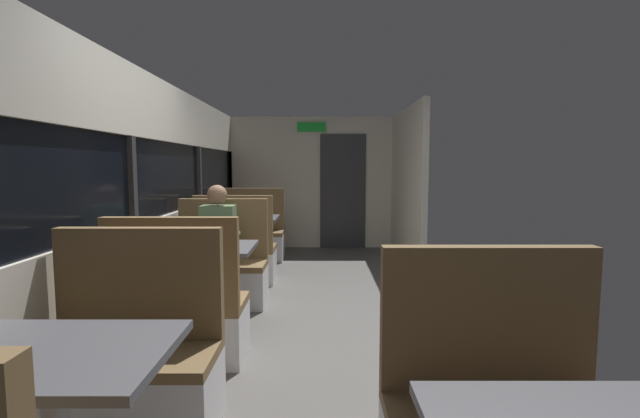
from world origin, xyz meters
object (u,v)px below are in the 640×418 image
dining_table_mid_window (204,257)px  dining_table_far_window (246,224)px  bench_far_window_facing_entry (254,238)px  bench_far_window_facing_end (238,256)px  bench_near_window_facing_entry (132,370)px  seated_passenger (220,255)px  bench_mid_window_facing_entry (222,273)px  bench_mid_window_facing_end (181,317)px  dining_table_near_window (54,375)px

dining_table_mid_window → dining_table_far_window: bearing=90.0°
dining_table_far_window → bench_far_window_facing_entry: (0.00, 0.70, -0.31)m
bench_far_window_facing_entry → bench_far_window_facing_end: bearing=-90.0°
bench_near_window_facing_entry → bench_far_window_facing_end: (0.00, 3.14, 0.00)m
seated_passenger → dining_table_mid_window: bearing=-90.0°
dining_table_far_window → bench_mid_window_facing_entry: bearing=-90.0°
bench_near_window_facing_entry → bench_far_window_facing_end: bearing=90.0°
bench_mid_window_facing_end → seated_passenger: 1.34m
bench_mid_window_facing_end → seated_passenger: bearing=90.0°
dining_table_far_window → bench_far_window_facing_end: size_ratio=0.82×
bench_near_window_facing_entry → dining_table_mid_window: bench_near_window_facing_entry is taller
bench_mid_window_facing_entry → seated_passenger: bearing=-90.0°
dining_table_mid_window → bench_mid_window_facing_entry: (0.00, 0.70, -0.31)m
dining_table_near_window → bench_near_window_facing_entry: bench_near_window_facing_entry is taller
dining_table_near_window → dining_table_far_window: size_ratio=1.00×
bench_far_window_facing_end → bench_mid_window_facing_entry: bearing=-90.0°
dining_table_near_window → bench_far_window_facing_end: bench_far_window_facing_end is taller
dining_table_mid_window → dining_table_far_window: size_ratio=1.00×
bench_mid_window_facing_end → bench_far_window_facing_end: (0.00, 2.27, 0.00)m
dining_table_near_window → bench_far_window_facing_entry: (0.00, 5.24, -0.31)m
bench_near_window_facing_entry → seated_passenger: seated_passenger is taller
bench_far_window_facing_end → bench_near_window_facing_entry: bearing=-90.0°
dining_table_near_window → seated_passenger: seated_passenger is taller
bench_near_window_facing_entry → bench_far_window_facing_end: same height
bench_near_window_facing_entry → bench_far_window_facing_end: size_ratio=1.00×
dining_table_far_window → seated_passenger: 1.65m
bench_mid_window_facing_entry → bench_far_window_facing_end: bearing=90.0°
dining_table_near_window → bench_far_window_facing_end: bearing=90.0°
bench_near_window_facing_entry → bench_far_window_facing_end: 3.14m
bench_mid_window_facing_entry → bench_far_window_facing_end: size_ratio=1.00×
dining_table_near_window → bench_mid_window_facing_end: bearing=90.0°
dining_table_mid_window → bench_near_window_facing_entry: bearing=-90.0°
dining_table_far_window → bench_far_window_facing_end: bearing=-90.0°
bench_near_window_facing_entry → bench_mid_window_facing_end: (0.00, 0.87, 0.00)m
bench_mid_window_facing_end → bench_far_window_facing_entry: (0.00, 3.67, 0.00)m
dining_table_near_window → bench_far_window_facing_end: 3.85m
bench_far_window_facing_end → bench_mid_window_facing_end: bearing=-90.0°
bench_far_window_facing_entry → bench_mid_window_facing_end: bearing=-90.0°
bench_near_window_facing_entry → bench_far_window_facing_entry: 4.54m
bench_mid_window_facing_entry → bench_near_window_facing_entry: bearing=-90.0°
bench_far_window_facing_end → bench_far_window_facing_entry: (0.00, 1.40, 0.00)m
dining_table_near_window → dining_table_far_window: 4.54m
bench_far_window_facing_entry → seated_passenger: 2.35m
bench_mid_window_facing_end → seated_passenger: seated_passenger is taller
bench_near_window_facing_entry → bench_mid_window_facing_entry: (0.00, 2.27, 0.00)m
bench_near_window_facing_entry → seated_passenger: size_ratio=0.87×
bench_far_window_facing_entry → dining_table_near_window: bearing=-90.0°
dining_table_far_window → bench_far_window_facing_entry: bearing=90.0°
bench_far_window_facing_entry → seated_passenger: seated_passenger is taller
dining_table_mid_window → bench_mid_window_facing_end: bench_mid_window_facing_end is taller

